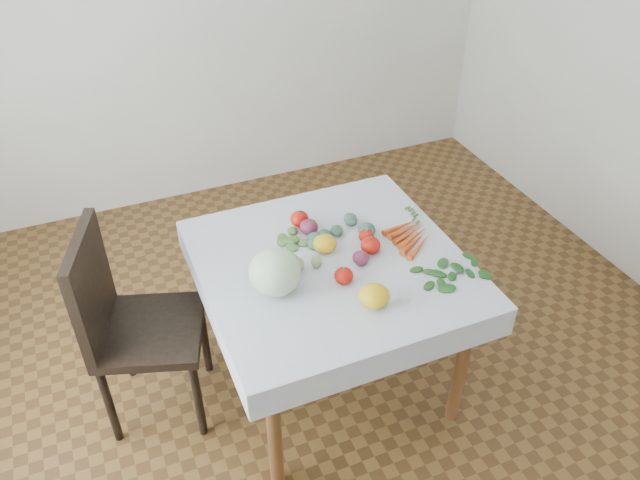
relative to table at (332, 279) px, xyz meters
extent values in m
plane|color=brown|center=(0.00, 0.00, -0.65)|extent=(4.00, 4.00, 0.00)
cube|color=brown|center=(0.00, 0.00, 0.08)|extent=(1.00, 1.00, 0.04)
cylinder|color=brown|center=(-0.44, -0.44, -0.30)|extent=(0.06, 0.06, 0.71)
cylinder|color=brown|center=(0.44, -0.44, -0.30)|extent=(0.06, 0.06, 0.71)
cylinder|color=brown|center=(-0.44, 0.44, -0.30)|extent=(0.06, 0.06, 0.71)
cylinder|color=brown|center=(0.44, 0.44, -0.30)|extent=(0.06, 0.06, 0.71)
cube|color=white|center=(0.00, 0.00, 0.10)|extent=(1.12, 1.12, 0.01)
cube|color=black|center=(-0.80, 0.17, -0.17)|extent=(0.57, 0.57, 0.04)
cube|color=black|center=(-0.99, 0.23, 0.10)|extent=(0.18, 0.44, 0.49)
cylinder|color=black|center=(-1.04, 0.05, -0.42)|extent=(0.04, 0.04, 0.46)
cylinder|color=black|center=(-0.68, -0.07, -0.42)|extent=(0.04, 0.04, 0.46)
cylinder|color=black|center=(-0.92, 0.41, -0.42)|extent=(0.04, 0.04, 0.46)
cylinder|color=black|center=(-0.55, 0.29, -0.42)|extent=(0.04, 0.04, 0.46)
ellipsoid|color=beige|center=(-0.29, -0.09, 0.20)|extent=(0.23, 0.23, 0.19)
ellipsoid|color=red|center=(-0.03, 0.31, 0.14)|extent=(0.10, 0.10, 0.08)
ellipsoid|color=red|center=(0.20, 0.07, 0.13)|extent=(0.08, 0.08, 0.06)
ellipsoid|color=red|center=(-0.01, -0.15, 0.14)|extent=(0.10, 0.10, 0.07)
ellipsoid|color=red|center=(0.18, -0.01, 0.14)|extent=(0.10, 0.10, 0.08)
ellipsoid|color=yellow|center=(0.00, 0.08, 0.14)|extent=(0.14, 0.14, 0.07)
ellipsoid|color=yellow|center=(0.05, -0.32, 0.15)|extent=(0.16, 0.16, 0.09)
ellipsoid|color=#4F1630|center=(-0.01, 0.23, 0.14)|extent=(0.10, 0.10, 0.07)
ellipsoid|color=#4F1630|center=(0.11, -0.06, 0.13)|extent=(0.08, 0.08, 0.06)
ellipsoid|color=#AFC571|center=(-0.13, 0.00, 0.13)|extent=(0.05, 0.05, 0.05)
ellipsoid|color=#AFC571|center=(-0.17, 0.01, 0.13)|extent=(0.05, 0.05, 0.05)
ellipsoid|color=#AFC571|center=(-0.12, -0.03, 0.13)|extent=(0.05, 0.05, 0.05)
ellipsoid|color=#AFC571|center=(-0.12, 0.05, 0.13)|extent=(0.05, 0.05, 0.05)
cone|color=#E04E18|center=(0.40, 0.10, 0.12)|extent=(0.21, 0.07, 0.03)
cone|color=#E04E18|center=(0.40, 0.06, 0.12)|extent=(0.21, 0.08, 0.03)
cone|color=#E04E18|center=(0.40, 0.03, 0.12)|extent=(0.21, 0.10, 0.03)
cone|color=#E04E18|center=(0.40, 0.00, 0.12)|extent=(0.20, 0.12, 0.03)
cone|color=#E04E18|center=(0.40, -0.04, 0.12)|extent=(0.20, 0.13, 0.03)
cone|color=#E04E18|center=(0.40, -0.07, 0.12)|extent=(0.19, 0.14, 0.03)
ellipsoid|color=#3E664E|center=(0.12, 0.13, 0.12)|extent=(0.06, 0.06, 0.04)
ellipsoid|color=#3E664E|center=(0.08, 0.15, 0.12)|extent=(0.06, 0.06, 0.04)
ellipsoid|color=#3E664E|center=(0.10, 0.09, 0.12)|extent=(0.06, 0.06, 0.04)
ellipsoid|color=#3E664E|center=(0.13, 0.16, 0.12)|extent=(0.06, 0.06, 0.04)
ellipsoid|color=#3E664E|center=(0.03, 0.12, 0.12)|extent=(0.06, 0.06, 0.04)
ellipsoid|color=#3E664E|center=(0.16, 0.09, 0.12)|extent=(0.06, 0.06, 0.04)
ellipsoid|color=#3E664E|center=(0.08, 0.20, 0.12)|extent=(0.06, 0.06, 0.04)
ellipsoid|color=#3E664E|center=(0.05, 0.06, 0.12)|extent=(0.06, 0.06, 0.04)
ellipsoid|color=#3E664E|center=(0.20, 0.15, 0.12)|extent=(0.06, 0.06, 0.04)
ellipsoid|color=#3E664E|center=(-0.01, 0.17, 0.12)|extent=(0.06, 0.06, 0.04)
ellipsoid|color=#3E664E|center=(0.14, 0.03, 0.12)|extent=(0.06, 0.06, 0.04)
ellipsoid|color=#3E664E|center=(0.15, 0.23, 0.12)|extent=(0.06, 0.06, 0.04)
ellipsoid|color=#1A531C|center=(0.45, -0.28, 0.11)|extent=(0.07, 0.04, 0.01)
ellipsoid|color=#1A531C|center=(0.41, -0.27, 0.11)|extent=(0.07, 0.04, 0.01)
ellipsoid|color=#1A531C|center=(0.44, -0.32, 0.11)|extent=(0.07, 0.04, 0.01)
ellipsoid|color=#1A531C|center=(0.46, -0.25, 0.11)|extent=(0.07, 0.04, 0.01)
ellipsoid|color=#1A531C|center=(0.38, -0.30, 0.11)|extent=(0.07, 0.04, 0.01)
ellipsoid|color=#1A531C|center=(0.49, -0.31, 0.11)|extent=(0.07, 0.04, 0.01)
ellipsoid|color=#1A531C|center=(0.41, -0.23, 0.11)|extent=(0.07, 0.04, 0.01)
ellipsoid|color=#1A531C|center=(0.40, -0.35, 0.11)|extent=(0.07, 0.04, 0.01)
ellipsoid|color=#1A531C|center=(0.51, -0.25, 0.11)|extent=(0.07, 0.04, 0.01)
ellipsoid|color=#1A531C|center=(0.33, -0.26, 0.11)|extent=(0.07, 0.04, 0.01)
ellipsoid|color=#1A531C|center=(0.48, -0.36, 0.11)|extent=(0.07, 0.04, 0.01)
ellipsoid|color=#1A531C|center=(0.46, -0.19, 0.11)|extent=(0.07, 0.04, 0.01)
ellipsoid|color=#1A531C|center=(0.32, -0.34, 0.11)|extent=(0.07, 0.04, 0.01)
ellipsoid|color=#1A531C|center=(0.56, -0.30, 0.11)|extent=(0.07, 0.04, 0.01)
ellipsoid|color=#52823B|center=(-0.07, 0.19, 0.11)|extent=(0.05, 0.05, 0.02)
ellipsoid|color=#52823B|center=(-0.10, 0.21, 0.11)|extent=(0.05, 0.05, 0.02)
ellipsoid|color=#52823B|center=(-0.08, 0.17, 0.11)|extent=(0.05, 0.05, 0.02)
ellipsoid|color=#52823B|center=(-0.05, 0.22, 0.11)|extent=(0.05, 0.05, 0.02)
ellipsoid|color=#52823B|center=(-0.13, 0.19, 0.11)|extent=(0.05, 0.05, 0.02)
ellipsoid|color=#52823B|center=(-0.04, 0.16, 0.11)|extent=(0.05, 0.05, 0.02)
ellipsoid|color=#52823B|center=(-0.09, 0.25, 0.11)|extent=(0.05, 0.05, 0.02)
ellipsoid|color=#52823B|center=(-0.12, 0.14, 0.11)|extent=(0.05, 0.05, 0.02)
ellipsoid|color=#52823B|center=(0.00, 0.21, 0.11)|extent=(0.05, 0.05, 0.02)
ellipsoid|color=#52823B|center=(-0.16, 0.23, 0.11)|extent=(0.05, 0.05, 0.02)
ellipsoid|color=#52823B|center=(-0.05, 0.12, 0.11)|extent=(0.05, 0.05, 0.02)
camera|label=1|loc=(-0.87, -1.93, 1.80)|focal=35.00mm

